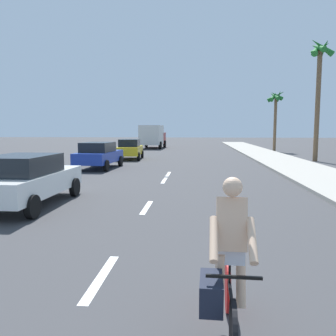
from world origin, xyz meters
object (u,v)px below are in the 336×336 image
(delivery_truck, at_px, (153,136))
(palm_tree_far, at_px, (319,69))
(palm_tree_distant, at_px, (276,103))
(cyclist, at_px, (227,265))
(parked_car_blue, at_px, (99,154))
(parked_car_white, at_px, (25,179))
(parked_car_yellow, at_px, (130,149))

(delivery_truck, height_order, palm_tree_far, palm_tree_far)
(palm_tree_distant, bearing_deg, delivery_truck, 159.23)
(cyclist, distance_m, palm_tree_far, 24.49)
(parked_car_blue, distance_m, palm_tree_far, 16.64)
(palm_tree_distant, bearing_deg, parked_car_white, -116.05)
(cyclist, height_order, parked_car_white, cyclist)
(parked_car_blue, height_order, palm_tree_far, palm_tree_far)
(parked_car_white, distance_m, palm_tree_far, 21.95)
(parked_car_blue, height_order, parked_car_yellow, same)
(palm_tree_far, bearing_deg, parked_car_yellow, 178.03)
(parked_car_white, xyz_separation_m, parked_car_yellow, (-0.01, 16.52, -0.01))
(parked_car_blue, distance_m, palm_tree_distant, 22.40)
(parked_car_white, bearing_deg, palm_tree_far, 49.60)
(parked_car_yellow, relative_size, palm_tree_far, 0.45)
(cyclist, height_order, parked_car_yellow, cyclist)
(cyclist, height_order, palm_tree_distant, palm_tree_distant)
(parked_car_blue, xyz_separation_m, delivery_truck, (0.36, 22.17, 0.67))
(delivery_truck, relative_size, palm_tree_far, 0.71)
(delivery_truck, distance_m, palm_tree_distant, 14.93)
(parked_car_white, bearing_deg, parked_car_yellow, 90.40)
(parked_car_blue, height_order, delivery_truck, delivery_truck)
(parked_car_blue, bearing_deg, parked_car_yellow, 87.38)
(palm_tree_far, distance_m, palm_tree_distant, 11.24)
(parked_car_white, height_order, palm_tree_far, palm_tree_far)
(parked_car_white, height_order, palm_tree_distant, palm_tree_distant)
(parked_car_blue, distance_m, parked_car_yellow, 6.41)
(parked_car_white, height_order, delivery_truck, delivery_truck)
(palm_tree_far, bearing_deg, palm_tree_distant, 92.81)
(cyclist, xyz_separation_m, palm_tree_far, (8.25, 22.33, 5.77))
(cyclist, bearing_deg, parked_car_blue, -67.33)
(palm_tree_distant, bearing_deg, parked_car_yellow, -141.29)
(cyclist, relative_size, parked_car_yellow, 0.45)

